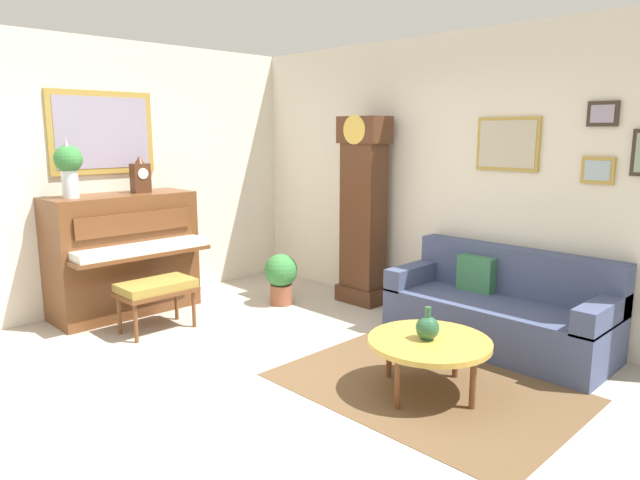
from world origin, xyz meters
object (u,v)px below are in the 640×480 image
piano_bench (156,289)px  flower_vase (69,165)px  piano (124,254)px  mantel_clock (140,176)px  coffee_table (429,343)px  green_jug (427,328)px  grandfather_clock (363,216)px  potted_plant (281,276)px  couch (500,311)px

piano_bench → flower_vase: 1.43m
piano → piano_bench: size_ratio=2.06×
mantel_clock → coffee_table: bearing=7.6°
coffee_table → mantel_clock: mantel_clock is taller
piano → mantel_clock: size_ratio=3.79×
flower_vase → green_jug: bearing=19.2°
grandfather_clock → potted_plant: (-0.56, -0.70, -0.64)m
coffee_table → flower_vase: (-3.30, -1.16, 1.18)m
couch → mantel_clock: mantel_clock is taller
flower_vase → potted_plant: bearing=63.1°
mantel_clock → potted_plant: 1.80m
couch → piano_bench: bearing=-141.4°
piano → couch: (3.20, 1.91, -0.31)m
couch → flower_vase: (-3.20, -2.39, 1.24)m
coffee_table → flower_vase: bearing=-160.7°
flower_vase → green_jug: flower_vase is taller
grandfather_clock → flower_vase: 2.98m
green_jug → potted_plant: green_jug is taller
piano → coffee_table: bearing=11.5°
piano → flower_vase: size_ratio=2.48×
piano_bench → green_jug: size_ratio=2.92×
piano_bench → coffee_table: (2.57, 0.73, -0.03)m
flower_vase → green_jug: size_ratio=2.42×
couch → mantel_clock: (-3.19, -1.67, 1.10)m
grandfather_clock → piano: bearing=-126.2°
couch → coffee_table: bearing=-85.0°
mantel_clock → flower_vase: 0.73m
piano → couch: 3.74m
piano_bench → flower_vase: flower_vase is taller
potted_plant → green_jug: bearing=-15.8°
piano_bench → grandfather_clock: grandfather_clock is taller
mantel_clock → green_jug: 3.44m
piano_bench → potted_plant: 1.40m
piano → coffee_table: 3.38m
piano_bench → potted_plant: (0.19, 1.39, -0.08)m
mantel_clock → flower_vase: flower_vase is taller
mantel_clock → potted_plant: bearing=50.0°
piano → grandfather_clock: 2.54m
piano → coffee_table: (3.31, 0.67, -0.25)m
piano → mantel_clock: 0.82m
grandfather_clock → coffee_table: 2.35m
mantel_clock → potted_plant: (0.92, 1.10, -1.09)m
piano_bench → mantel_clock: size_ratio=1.84×
green_jug → couch: bearing=94.4°
flower_vase → potted_plant: size_ratio=1.04×
mantel_clock → grandfather_clock: bearing=50.5°
piano_bench → flower_vase: bearing=-149.7°
piano → piano_bench: (0.74, -0.05, -0.22)m
coffee_table → potted_plant: 2.47m
piano → couch: size_ratio=0.76×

